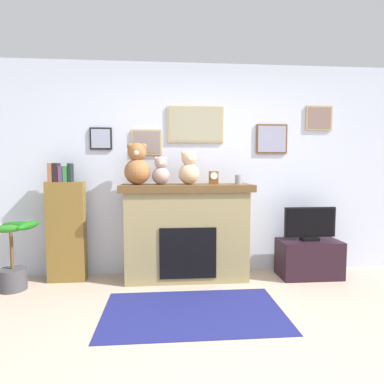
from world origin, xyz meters
TOP-DOWN VIEW (x-y plane):
  - ground_plane at (0.00, 0.00)m, footprint 12.00×12.00m
  - back_wall at (0.00, 2.00)m, footprint 5.20×0.15m
  - fireplace at (-0.24, 1.71)m, footprint 1.54×0.52m
  - bookshelf at (-1.64, 1.74)m, footprint 0.42×0.16m
  - potted_plant at (-2.14, 1.49)m, footprint 0.54×0.48m
  - tv_stand at (1.25, 1.64)m, footprint 0.73×0.40m
  - television at (1.25, 1.64)m, footprint 0.63×0.14m
  - area_rug at (-0.24, 0.80)m, footprint 1.66×1.00m
  - candle_jar at (0.38, 1.69)m, footprint 0.08×0.08m
  - mantel_clock at (0.08, 1.69)m, footprint 0.10×0.08m
  - teddy_bear_tan at (-0.81, 1.69)m, footprint 0.30×0.30m
  - teddy_bear_cream at (-0.54, 1.69)m, footprint 0.20×0.20m
  - teddy_bear_grey at (-0.21, 1.69)m, footprint 0.24×0.24m

SIDE VIEW (x-z plane):
  - ground_plane at x=0.00m, z-range 0.00..0.00m
  - area_rug at x=-0.24m, z-range 0.00..0.01m
  - tv_stand at x=1.25m, z-range 0.00..0.45m
  - potted_plant at x=-2.14m, z-range -0.06..0.76m
  - fireplace at x=-0.24m, z-range 0.01..1.14m
  - bookshelf at x=-1.64m, z-range -0.06..1.32m
  - television at x=1.25m, z-range 0.44..0.85m
  - candle_jar at x=0.38m, z-range 1.13..1.24m
  - mantel_clock at x=0.08m, z-range 1.13..1.29m
  - teddy_bear_cream at x=-0.54m, z-range 1.12..1.44m
  - back_wall at x=0.00m, z-range 0.01..2.61m
  - teddy_bear_grey at x=-0.21m, z-range 1.11..1.51m
  - teddy_bear_tan at x=-0.81m, z-range 1.11..1.59m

